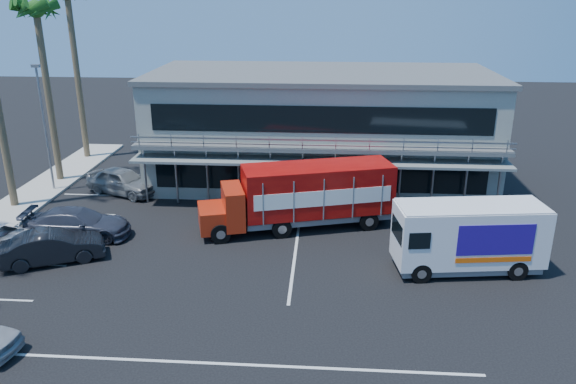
{
  "coord_description": "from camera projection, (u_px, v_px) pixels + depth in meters",
  "views": [
    {
      "loc": [
        3.42,
        -22.21,
        12.34
      ],
      "look_at": [
        1.46,
        5.47,
        2.3
      ],
      "focal_mm": 35.0,
      "sensor_mm": 36.0,
      "label": 1
    }
  ],
  "objects": [
    {
      "name": "light_pole_far",
      "position": [
        44.0,
        123.0,
        34.98
      ],
      "size": [
        0.5,
        0.25,
        8.09
      ],
      "color": "gray",
      "rests_on": "ground"
    },
    {
      "name": "building",
      "position": [
        321.0,
        126.0,
        37.82
      ],
      "size": [
        22.4,
        12.0,
        7.3
      ],
      "color": "gray",
      "rests_on": "ground"
    },
    {
      "name": "ground",
      "position": [
        247.0,
        280.0,
        25.26
      ],
      "size": [
        120.0,
        120.0,
        0.0
      ],
      "primitive_type": "plane",
      "color": "black",
      "rests_on": "ground"
    },
    {
      "name": "palm_f",
      "position": [
        68.0,
        2.0,
        39.71
      ],
      "size": [
        2.8,
        2.8,
        13.25
      ],
      "color": "brown",
      "rests_on": "ground"
    },
    {
      "name": "palm_e",
      "position": [
        37.0,
        20.0,
        34.83
      ],
      "size": [
        2.8,
        2.8,
        12.25
      ],
      "color": "brown",
      "rests_on": "ground"
    },
    {
      "name": "white_van",
      "position": [
        468.0,
        236.0,
        25.59
      ],
      "size": [
        6.92,
        3.13,
        3.26
      ],
      "rotation": [
        0.0,
        0.0,
        0.13
      ],
      "color": "silver",
      "rests_on": "ground"
    },
    {
      "name": "parked_car_d",
      "position": [
        78.0,
        224.0,
        29.37
      ],
      "size": [
        5.58,
        2.58,
        1.58
      ],
      "primitive_type": "imported",
      "rotation": [
        0.0,
        0.0,
        1.64
      ],
      "color": "#323542",
      "rests_on": "ground"
    },
    {
      "name": "parked_car_b",
      "position": [
        53.0,
        247.0,
        26.75
      ],
      "size": [
        4.96,
        3.47,
        1.55
      ],
      "primitive_type": "imported",
      "rotation": [
        0.0,
        0.0,
        2.01
      ],
      "color": "black",
      "rests_on": "ground"
    },
    {
      "name": "red_truck",
      "position": [
        305.0,
        194.0,
        30.25
      ],
      "size": [
        10.68,
        5.19,
        3.51
      ],
      "rotation": [
        0.0,
        0.0,
        0.28
      ],
      "color": "#AC220D",
      "rests_on": "ground"
    },
    {
      "name": "parked_car_e",
      "position": [
        123.0,
        181.0,
        35.73
      ],
      "size": [
        5.3,
        3.75,
        1.68
      ],
      "primitive_type": "imported",
      "rotation": [
        0.0,
        0.0,
        1.17
      ],
      "color": "slate",
      "rests_on": "ground"
    },
    {
      "name": "curb_strip",
      "position": [
        0.0,
        219.0,
        31.85
      ],
      "size": [
        3.0,
        32.0,
        0.16
      ],
      "primitive_type": "cube",
      "color": "#A5A399",
      "rests_on": "ground"
    }
  ]
}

